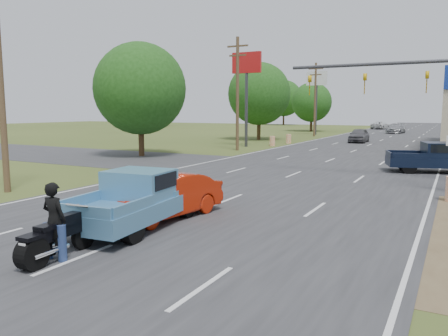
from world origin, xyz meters
The scene contains 24 objects.
ground centered at (0.00, 0.00, 0.00)m, with size 200.00×200.00×0.00m, color #3F4E1F.
main_road centered at (0.00, 40.00, 0.01)m, with size 15.00×180.00×0.02m, color #2D2D30.
cross_road centered at (0.00, 18.00, 0.01)m, with size 120.00×10.00×0.02m, color #2D2D30.
utility_pole_4 centered at (-9.50, 5.00, 5.32)m, with size 2.00×0.28×10.00m.
utility_pole_5 centered at (-9.50, 28.00, 5.32)m, with size 2.00×0.28×10.00m.
utility_pole_6 centered at (-9.50, 52.00, 5.32)m, with size 2.00×0.28×10.00m.
tree_0 centered at (-14.00, 20.00, 5.26)m, with size 7.14×7.14×8.84m.
tree_1 centered at (-13.50, 42.00, 5.57)m, with size 7.56×7.56×9.36m.
tree_2 centered at (-14.20, 66.00, 4.95)m, with size 6.72×6.72×8.32m.
tree_4 centered at (-55.00, 75.00, 6.82)m, with size 9.24×9.24×11.44m.
tree_6 centered at (-30.00, 95.00, 6.51)m, with size 8.82×8.82×10.92m.
barrel_2 centered at (-8.50, 34.00, 0.50)m, with size 0.56×0.56×1.00m, color orange.
barrel_3 centered at (-8.20, 38.00, 0.50)m, with size 0.56×0.56×1.00m, color orange.
pole_sign_left_near centered at (-10.50, 32.00, 7.17)m, with size 3.00×0.35×9.20m.
pole_sign_left_far centered at (-10.50, 56.00, 7.17)m, with size 3.00×0.35×9.20m.
signal_mast centered at (5.82, 17.00, 4.80)m, with size 9.12×0.40×7.00m.
red_convertible centered at (-0.50, 4.36, 0.74)m, with size 1.57×4.49×1.48m, color #B31F08.
motorcycle centered at (-0.38, -0.32, 0.54)m, with size 0.74×2.42×1.23m.
rider centered at (-0.39, -0.24, 0.91)m, with size 0.66×0.44×1.82m, color black.
blue_pickup centered at (-0.65, 3.31, 0.89)m, with size 2.55×5.49×1.76m.
navy_pickup centered at (7.12, 20.70, 0.89)m, with size 5.68×3.45×1.76m.
distant_car_grey centered at (-1.73, 43.21, 0.80)m, with size 1.88×4.67×1.59m, color #57565B.
distant_car_silver centered at (-0.50, 65.86, 0.77)m, with size 2.17×5.33×1.55m, color #9B9B9F.
distant_car_white centered at (-5.11, 80.77, 0.72)m, with size 2.38×5.17×1.44m, color silver.
Camera 1 is at (7.99, -7.30, 3.61)m, focal length 35.00 mm.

